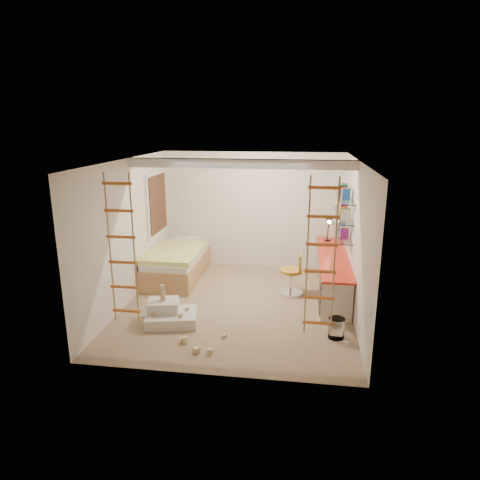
% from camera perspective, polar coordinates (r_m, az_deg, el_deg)
% --- Properties ---
extents(floor, '(4.50, 4.50, 0.00)m').
position_cam_1_polar(floor, '(7.86, -0.31, -8.69)').
color(floor, '#937A5E').
rests_on(floor, ground).
extents(ceiling_beam, '(4.00, 0.18, 0.16)m').
position_cam_1_polar(ceiling_beam, '(7.50, 0.00, 10.14)').
color(ceiling_beam, white).
rests_on(ceiling_beam, ceiling).
extents(window_frame, '(0.06, 1.15, 1.35)m').
position_cam_1_polar(window_frame, '(9.27, -11.11, 4.80)').
color(window_frame, white).
rests_on(window_frame, wall_left).
extents(window_blind, '(0.02, 1.00, 1.20)m').
position_cam_1_polar(window_blind, '(9.25, -10.88, 4.79)').
color(window_blind, '#4C2D1E').
rests_on(window_blind, window_frame).
extents(rope_ladder_left, '(0.41, 0.04, 2.13)m').
position_cam_1_polar(rope_ladder_left, '(6.10, -15.46, -1.27)').
color(rope_ladder_left, orange).
rests_on(rope_ladder_left, ceiling).
extents(rope_ladder_right, '(0.41, 0.04, 2.13)m').
position_cam_1_polar(rope_ladder_right, '(5.62, 10.74, -2.42)').
color(rope_ladder_right, orange).
rests_on(rope_ladder_right, ceiling).
extents(waste_bin, '(0.26, 0.26, 0.32)m').
position_cam_1_polar(waste_bin, '(6.86, 12.74, -11.39)').
color(waste_bin, white).
rests_on(waste_bin, floor).
extents(desk, '(0.56, 2.80, 0.75)m').
position_cam_1_polar(desk, '(8.46, 12.17, -4.31)').
color(desk, red).
rests_on(desk, floor).
extents(shelves, '(0.25, 1.80, 0.71)m').
position_cam_1_polar(shelves, '(8.44, 13.51, 3.29)').
color(shelves, white).
rests_on(shelves, wall_right).
extents(bed, '(1.02, 2.00, 0.69)m').
position_cam_1_polar(bed, '(9.17, -8.38, -3.08)').
color(bed, '#AD7F51').
rests_on(bed, floor).
extents(task_lamp, '(0.14, 0.36, 0.57)m').
position_cam_1_polar(task_lamp, '(9.18, 11.76, 2.02)').
color(task_lamp, black).
rests_on(task_lamp, desk).
extents(swivel_chair, '(0.49, 0.49, 0.81)m').
position_cam_1_polar(swivel_chair, '(8.30, 6.93, -5.23)').
color(swivel_chair, '#C28A25').
rests_on(swivel_chair, floor).
extents(play_platform, '(0.93, 0.79, 0.36)m').
position_cam_1_polar(play_platform, '(7.28, -9.41, -9.73)').
color(play_platform, silver).
rests_on(play_platform, floor).
extents(toy_blocks, '(1.26, 1.06, 0.63)m').
position_cam_1_polar(toy_blocks, '(6.88, -7.81, -10.46)').
color(toy_blocks, '#CCB284').
rests_on(toy_blocks, floor).
extents(books, '(0.14, 0.70, 0.92)m').
position_cam_1_polar(books, '(8.42, 13.56, 4.07)').
color(books, '#8C1E7F').
rests_on(books, shelves).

